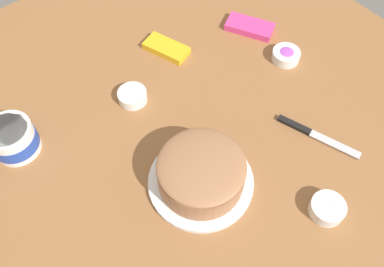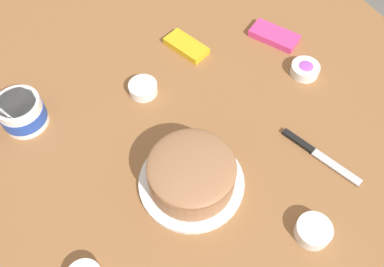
{
  "view_description": "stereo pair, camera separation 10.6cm",
  "coord_description": "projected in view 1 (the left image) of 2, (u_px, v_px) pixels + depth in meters",
  "views": [
    {
      "loc": [
        0.51,
        -0.4,
        0.92
      ],
      "look_at": [
        0.06,
        -0.03,
        0.04
      ],
      "focal_mm": 37.82,
      "sensor_mm": 36.0,
      "label": 1
    },
    {
      "loc": [
        0.57,
        -0.31,
        0.92
      ],
      "look_at": [
        0.06,
        -0.03,
        0.04
      ],
      "focal_mm": 37.82,
      "sensor_mm": 36.0,
      "label": 2
    }
  ],
  "objects": [
    {
      "name": "frosting_tub",
      "position": [
        13.0,
        139.0,
        1.04
      ],
      "size": [
        0.12,
        0.12,
        0.09
      ],
      "color": "white",
      "rests_on": "ground_plane"
    },
    {
      "name": "ground_plane",
      "position": [
        188.0,
        120.0,
        1.13
      ],
      "size": [
        1.54,
        1.54,
        0.0
      ],
      "primitive_type": "plane",
      "color": "#936038"
    },
    {
      "name": "sprinkle_bowl_rainbow",
      "position": [
        286.0,
        55.0,
        1.24
      ],
      "size": [
        0.09,
        0.09,
        0.03
      ],
      "color": "white",
      "rests_on": "ground_plane"
    },
    {
      "name": "sprinkle_bowl_yellow",
      "position": [
        132.0,
        96.0,
        1.15
      ],
      "size": [
        0.08,
        0.08,
        0.03
      ],
      "color": "white",
      "rests_on": "ground_plane"
    },
    {
      "name": "spreading_knife",
      "position": [
        311.0,
        133.0,
        1.1
      ],
      "size": [
        0.23,
        0.1,
        0.01
      ],
      "color": "silver",
      "rests_on": "ground_plane"
    },
    {
      "name": "sprinkle_bowl_pink",
      "position": [
        327.0,
        208.0,
        0.96
      ],
      "size": [
        0.08,
        0.08,
        0.04
      ],
      "color": "white",
      "rests_on": "ground_plane"
    },
    {
      "name": "frosted_cake",
      "position": [
        201.0,
        174.0,
        0.98
      ],
      "size": [
        0.27,
        0.27,
        0.11
      ],
      "color": "white",
      "rests_on": "ground_plane"
    },
    {
      "name": "candy_box_upper",
      "position": [
        166.0,
        48.0,
        1.27
      ],
      "size": [
        0.15,
        0.11,
        0.02
      ],
      "primitive_type": "cube",
      "rotation": [
        0.0,
        0.0,
        0.33
      ],
      "color": "yellow",
      "rests_on": "ground_plane"
    },
    {
      "name": "candy_box_lower",
      "position": [
        250.0,
        27.0,
        1.32
      ],
      "size": [
        0.17,
        0.14,
        0.02
      ],
      "primitive_type": "cube",
      "rotation": [
        0.0,
        0.0,
        0.49
      ],
      "color": "#E53D8E",
      "rests_on": "ground_plane"
    }
  ]
}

